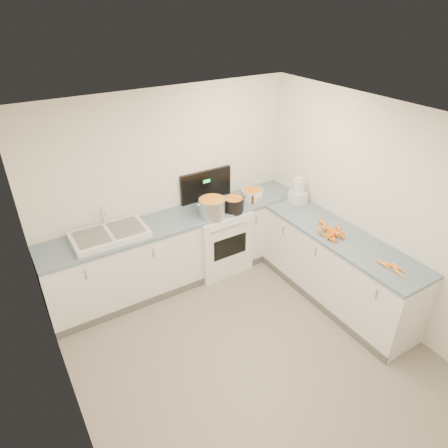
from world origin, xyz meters
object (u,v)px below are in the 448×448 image
stove (217,237)px  extract_bottle (253,200)px  mixing_bowl (252,194)px  spice_jar (258,199)px  sink (110,234)px  steel_pot (212,208)px  food_processor (298,192)px  black_pot (233,205)px

stove → extract_bottle: size_ratio=13.25×
mixing_bowl → extract_bottle: size_ratio=2.86×
extract_bottle → spice_jar: (0.08, -0.01, -0.00)m
stove → sink: stove is taller
spice_jar → stove: bearing=162.6°
steel_pot → extract_bottle: steel_pot is taller
spice_jar → food_processor: 0.55m
sink → food_processor: size_ratio=2.41×
spice_jar → mixing_bowl: bearing=91.2°
steel_pot → extract_bottle: 0.63m
steel_pot → food_processor: size_ratio=0.97×
spice_jar → food_processor: (0.47, -0.27, 0.11)m
stove → black_pot: size_ratio=5.07×
black_pot → stove: bearing=129.6°
steel_pot → mixing_bowl: (0.71, 0.12, -0.04)m
steel_pot → mixing_bowl: 0.72m
food_processor → stove: bearing=156.7°
food_processor → black_pot: bearing=163.4°
sink → extract_bottle: (1.92, -0.18, 0.01)m
black_pot → mixing_bowl: size_ratio=0.91×
mixing_bowl → spice_jar: (0.00, -0.13, -0.02)m
sink → spice_jar: size_ratio=9.09×
black_pot → food_processor: (0.87, -0.26, 0.08)m
sink → black_pot: size_ratio=3.21×
sink → spice_jar: 2.01m
stove → mixing_bowl: 0.76m
black_pot → food_processor: size_ratio=0.75×
black_pot → spice_jar: black_pot is taller
black_pot → sink: bearing=173.1°
stove → spice_jar: size_ratio=14.38×
extract_bottle → spice_jar: 0.08m
stove → food_processor: (1.02, -0.44, 0.62)m
mixing_bowl → stove: bearing=176.0°
extract_bottle → steel_pot: bearing=179.4°
sink → black_pot: 1.61m
steel_pot → food_processor: food_processor is taller
steel_pot → black_pot: steel_pot is taller
steel_pot → spice_jar: (0.71, -0.02, -0.06)m
steel_pot → extract_bottle: bearing=-0.6°
extract_bottle → spice_jar: size_ratio=1.09×
extract_bottle → spice_jar: bearing=-6.5°
stove → sink: 1.54m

